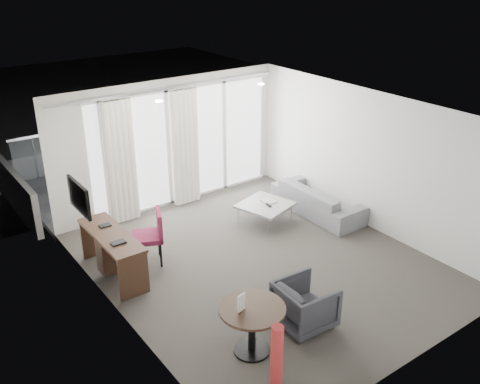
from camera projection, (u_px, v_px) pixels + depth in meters
floor at (261, 263)px, 9.03m from camera, size 5.00×6.00×0.00m
ceiling at (264, 114)px, 7.96m from camera, size 5.00×6.00×0.00m
wall_left at (115, 238)px, 7.15m from camera, size 0.00×6.00×2.60m
wall_right at (369, 160)px, 9.83m from camera, size 0.00×6.00×2.60m
wall_front at (420, 278)px, 6.28m from camera, size 5.00×0.00×2.60m
window_panel at (183, 145)px, 10.90m from camera, size 4.00×0.02×2.38m
window_frame at (184, 145)px, 10.89m from camera, size 4.10×0.06×2.44m
curtain_left at (121, 163)px, 10.00m from camera, size 0.60×0.20×2.38m
curtain_right at (185, 148)px, 10.75m from camera, size 0.60×0.20×2.38m
curtain_track at (171, 88)px, 10.10m from camera, size 4.80×0.04×0.04m
downlight_a at (159, 101)px, 8.66m from camera, size 0.12×0.12×0.02m
downlight_b at (261, 84)px, 9.79m from camera, size 0.12×0.12×0.02m
desk at (113, 255)px, 8.56m from camera, size 0.50×1.60×0.75m
tv at (79, 197)px, 8.23m from camera, size 0.05×0.80×0.50m
desk_chair at (147, 238)px, 8.86m from camera, size 0.67×0.65×0.95m
round_table at (252, 330)px, 6.90m from camera, size 0.99×0.99×0.69m
menu_card at (241, 308)px, 6.70m from camera, size 0.13×0.05×0.24m
red_lamp at (276, 368)px, 5.96m from camera, size 0.27×0.27×1.13m
tub_armchair at (305, 305)px, 7.40m from camera, size 0.78×0.76×0.67m
coffee_table at (265, 213)px, 10.30m from camera, size 1.10×1.10×0.40m
remote at (268, 208)px, 10.16m from camera, size 0.07×0.15×0.02m
magazine at (269, 203)px, 10.34m from camera, size 0.21×0.26×0.01m
sofa at (318, 200)px, 10.64m from camera, size 0.78×2.01×0.59m
terrace_slab at (153, 179)px, 12.53m from camera, size 5.60×3.00×0.12m
rattan_chair_a at (164, 154)px, 12.65m from camera, size 0.68×0.68×0.87m
rattan_chair_b at (205, 142)px, 13.43m from camera, size 0.70×0.70×0.86m
rattan_table at (199, 161)px, 12.70m from camera, size 0.68×0.68×0.53m
balustrade at (124, 140)px, 13.37m from camera, size 5.50×0.06×1.05m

